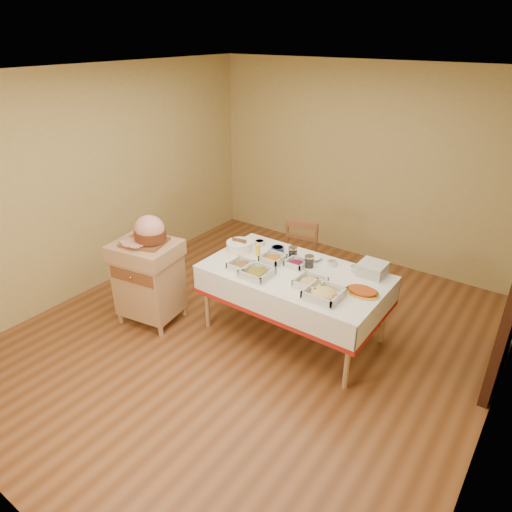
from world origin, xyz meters
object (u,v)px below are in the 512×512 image
(mustard_bottle, at_px, (258,249))
(plate_stack, at_px, (372,269))
(preserve_jar_right, at_px, (309,262))
(ham_on_board, at_px, (149,232))
(preserve_jar_left, at_px, (293,253))
(brass_platter, at_px, (362,292))
(bread_basket, at_px, (239,246))
(dining_table, at_px, (294,285))
(butcher_cart, at_px, (149,277))
(dining_chair, at_px, (296,261))

(mustard_bottle, height_order, plate_stack, mustard_bottle)
(preserve_jar_right, relative_size, mustard_bottle, 0.77)
(ham_on_board, relative_size, preserve_jar_left, 3.72)
(brass_platter, bearing_deg, bread_basket, 177.52)
(mustard_bottle, height_order, bread_basket, mustard_bottle)
(preserve_jar_right, relative_size, bread_basket, 0.44)
(brass_platter, bearing_deg, mustard_bottle, 176.48)
(preserve_jar_left, bearing_deg, dining_table, -54.40)
(preserve_jar_left, relative_size, bread_basket, 0.44)
(mustard_bottle, bearing_deg, plate_stack, 15.22)
(preserve_jar_right, bearing_deg, plate_stack, 20.79)
(bread_basket, xyz_separation_m, plate_stack, (1.39, 0.33, 0.01))
(dining_table, xyz_separation_m, preserve_jar_left, (-0.17, 0.24, 0.22))
(dining_table, distance_m, preserve_jar_left, 0.37)
(preserve_jar_right, xyz_separation_m, brass_platter, (0.66, -0.17, -0.04))
(mustard_bottle, bearing_deg, bread_basket, -177.09)
(dining_table, distance_m, preserve_jar_right, 0.28)
(mustard_bottle, bearing_deg, brass_platter, -3.52)
(plate_stack, bearing_deg, butcher_cart, -153.05)
(dining_chair, relative_size, preserve_jar_left, 7.62)
(ham_on_board, bearing_deg, dining_chair, 52.34)
(bread_basket, bearing_deg, preserve_jar_left, 17.86)
(preserve_jar_right, height_order, mustard_bottle, mustard_bottle)
(dining_table, relative_size, butcher_cart, 1.95)
(preserve_jar_left, height_order, plate_stack, same)
(ham_on_board, xyz_separation_m, bread_basket, (0.63, 0.69, -0.25))
(dining_chair, xyz_separation_m, preserve_jar_right, (0.44, -0.50, 0.33))
(brass_platter, bearing_deg, dining_table, 179.72)
(preserve_jar_right, xyz_separation_m, bread_basket, (-0.81, -0.11, -0.00))
(dining_chair, bearing_deg, bread_basket, -121.24)
(preserve_jar_left, xyz_separation_m, preserve_jar_right, (0.24, -0.08, -0.00))
(bread_basket, bearing_deg, mustard_bottle, 2.91)
(preserve_jar_right, xyz_separation_m, plate_stack, (0.58, 0.22, 0.01))
(bread_basket, bearing_deg, dining_table, -4.63)
(ham_on_board, xyz_separation_m, preserve_jar_right, (1.45, 0.80, -0.25))
(butcher_cart, relative_size, plate_stack, 3.69)
(ham_on_board, bearing_deg, preserve_jar_left, 36.03)
(butcher_cart, distance_m, brass_platter, 2.26)
(preserve_jar_right, bearing_deg, ham_on_board, -151.12)
(plate_stack, xyz_separation_m, brass_platter, (0.07, -0.39, -0.04))
(brass_platter, bearing_deg, dining_chair, 148.49)
(dining_table, bearing_deg, plate_stack, 30.72)
(bread_basket, bearing_deg, butcher_cart, -133.08)
(butcher_cart, bearing_deg, plate_stack, 26.95)
(dining_chair, relative_size, brass_platter, 3.08)
(dining_chair, distance_m, plate_stack, 1.11)
(mustard_bottle, relative_size, brass_platter, 0.52)
(butcher_cart, relative_size, bread_basket, 3.33)
(plate_stack, distance_m, brass_platter, 0.40)
(butcher_cart, relative_size, ham_on_board, 2.03)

